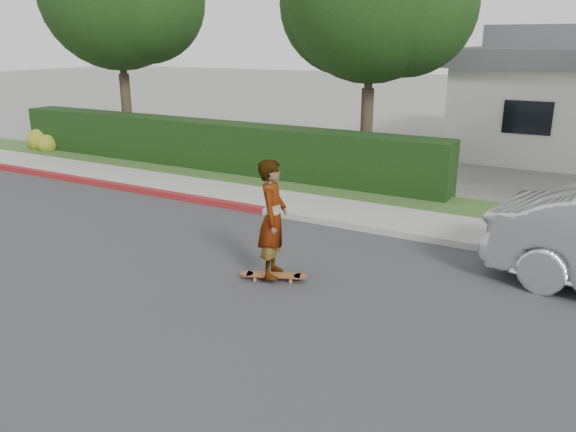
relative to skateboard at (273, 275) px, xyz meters
name	(u,v)px	position (x,y,z in m)	size (l,w,h in m)	color
ground	(97,265)	(-3.09, -0.97, -0.10)	(120.00, 120.00, 0.00)	slate
road	(97,265)	(-3.09, -0.97, -0.09)	(60.00, 8.00, 0.01)	#2D2D30
curb_far	(229,205)	(-3.09, 3.13, -0.02)	(60.00, 0.20, 0.15)	#9E9E99
curb_red_section	(83,180)	(-8.09, 3.13, -0.02)	(12.00, 0.21, 0.15)	maroon
sidewalk_far	(250,197)	(-3.09, 4.03, -0.04)	(60.00, 1.60, 0.12)	gray
planting_strip	(281,184)	(-3.09, 5.63, -0.05)	(60.00, 1.60, 0.10)	#2D4C1E
hedge	(206,146)	(-6.09, 6.23, 0.65)	(15.00, 1.00, 1.50)	black
flowering_shrub	(42,142)	(-13.10, 5.77, 0.24)	(1.40, 1.00, 0.90)	#2D4C19
tree_center	(374,0)	(-1.60, 8.22, 4.81)	(5.66, 4.84, 7.44)	#33261C
skateboard	(273,275)	(0.00, 0.00, 0.00)	(1.12, 0.63, 0.10)	#B85932
skateboarder	(273,219)	(0.00, 0.00, 0.99)	(0.71, 0.47, 1.95)	white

